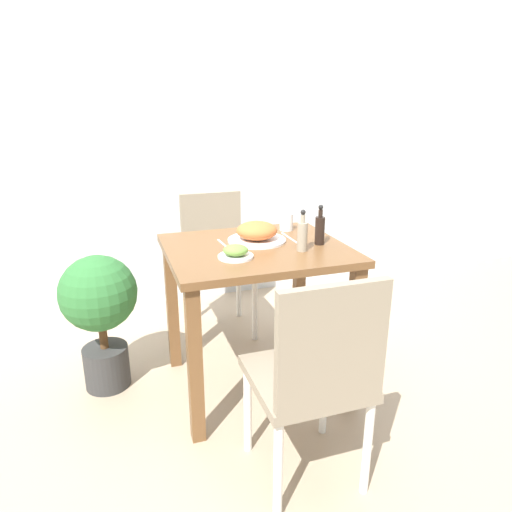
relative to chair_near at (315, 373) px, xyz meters
The scene contains 13 objects.
ground_plane 0.88m from the chair_near, 89.02° to the left, with size 16.00×16.00×0.00m, color tan.
wall_back 2.15m from the chair_near, 89.65° to the left, with size 8.00×0.05×2.60m.
dining_table 0.74m from the chair_near, 89.02° to the left, with size 0.87×0.76×0.78m.
chair_near is the anchor object (origin of this frame).
chair_far 1.45m from the chair_near, 90.88° to the left, with size 0.42×0.42×0.90m.
food_plate 0.87m from the chair_near, 86.90° to the left, with size 0.29×0.29×0.10m.
side_plate 0.67m from the chair_near, 102.49° to the left, with size 0.16×0.16×0.06m.
drink_cup 1.05m from the chair_near, 74.50° to the left, with size 0.07×0.07×0.09m.
sauce_bottle 0.81m from the chair_near, 64.00° to the left, with size 0.05×0.05×0.20m.
condiment_bottle 0.71m from the chair_near, 71.54° to the left, with size 0.05×0.05×0.20m.
fork_utensil 0.86m from the chair_near, 99.41° to the left, with size 0.02×0.16×0.00m.
spoon_utensil 0.88m from the chair_near, 74.68° to the left, with size 0.01×0.20×0.00m.
potted_plant_left 1.22m from the chair_near, 127.86° to the left, with size 0.39×0.39×0.73m.
Camera 1 is at (-0.67, -2.02, 1.44)m, focal length 32.00 mm.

